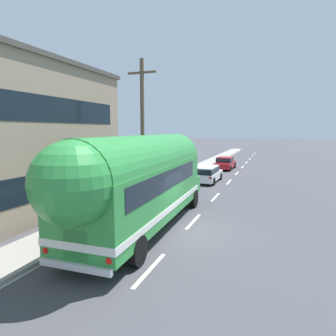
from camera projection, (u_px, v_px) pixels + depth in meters
ground_plane at (184, 231)px, 12.47m from camera, size 300.00×300.00×0.00m
lane_markings at (201, 180)px, 25.35m from camera, size 3.59×80.00×0.01m
sidewalk_slab at (167, 183)px, 23.32m from camera, size 2.14×90.00×0.15m
utility_pole at (142, 129)px, 17.48m from camera, size 1.80×0.24×8.50m
painted_bus at (140, 179)px, 12.05m from camera, size 2.82×12.10×4.12m
car_lead at (206, 173)px, 24.10m from camera, size 2.06×4.28×1.37m
car_second at (225, 163)px, 32.16m from camera, size 2.01×4.32×1.37m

